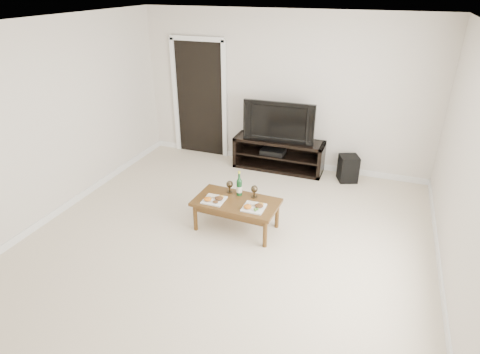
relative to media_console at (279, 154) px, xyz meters
name	(u,v)px	position (x,y,z in m)	size (l,w,h in m)	color
floor	(222,249)	(-0.03, -2.50, -0.28)	(5.50, 5.50, 0.00)	beige
back_wall	(284,92)	(-0.03, 0.27, 1.02)	(5.00, 0.04, 2.60)	silver
ceiling	(217,24)	(-0.03, -2.50, 2.35)	(5.00, 5.50, 0.04)	white
doorway	(200,100)	(-1.58, 0.24, 0.75)	(0.90, 0.02, 2.05)	black
media_console	(279,154)	(0.00, 0.00, 0.00)	(1.54, 0.45, 0.55)	black
television	(280,120)	(0.00, 0.00, 0.62)	(1.19, 0.16, 0.68)	black
av_receiver	(273,151)	(-0.10, -0.01, 0.05)	(0.40, 0.30, 0.08)	black
subwoofer	(348,168)	(1.19, -0.04, -0.06)	(0.29, 0.29, 0.44)	black
coffee_table	(236,215)	(-0.02, -2.01, -0.07)	(1.09, 0.60, 0.42)	#513516
plate_left	(214,198)	(-0.30, -2.10, 0.18)	(0.27, 0.27, 0.07)	white
plate_right	(254,206)	(0.25, -2.10, 0.18)	(0.27, 0.27, 0.07)	white
wine_bottle	(239,183)	(-0.04, -1.84, 0.32)	(0.07, 0.07, 0.35)	#103C1B
goblet_left	(230,187)	(-0.19, -1.81, 0.23)	(0.09, 0.09, 0.17)	#3D3221
goblet_right	(254,191)	(0.16, -1.83, 0.23)	(0.09, 0.09, 0.17)	#3D3221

